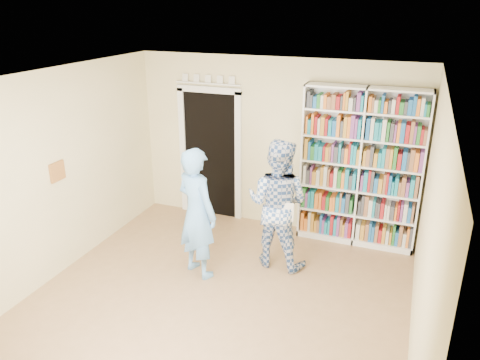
# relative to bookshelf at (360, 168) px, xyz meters

# --- Properties ---
(floor) EXTENTS (5.00, 5.00, 0.00)m
(floor) POSITION_rel_bookshelf_xyz_m (-1.35, -2.34, -1.20)
(floor) COLOR #976F49
(floor) RESTS_ON ground
(ceiling) EXTENTS (5.00, 5.00, 0.00)m
(ceiling) POSITION_rel_bookshelf_xyz_m (-1.35, -2.34, 1.50)
(ceiling) COLOR white
(ceiling) RESTS_ON wall_back
(wall_back) EXTENTS (4.50, 0.00, 4.50)m
(wall_back) POSITION_rel_bookshelf_xyz_m (-1.35, 0.16, 0.15)
(wall_back) COLOR beige
(wall_back) RESTS_ON floor
(wall_left) EXTENTS (0.00, 5.00, 5.00)m
(wall_left) POSITION_rel_bookshelf_xyz_m (-3.60, -2.34, 0.15)
(wall_left) COLOR beige
(wall_left) RESTS_ON floor
(wall_right) EXTENTS (0.00, 5.00, 5.00)m
(wall_right) POSITION_rel_bookshelf_xyz_m (0.90, -2.34, 0.15)
(wall_right) COLOR beige
(wall_right) RESTS_ON floor
(bookshelf) EXTENTS (1.72, 0.32, 2.37)m
(bookshelf) POSITION_rel_bookshelf_xyz_m (0.00, 0.00, 0.00)
(bookshelf) COLOR white
(bookshelf) RESTS_ON floor
(doorway) EXTENTS (1.10, 0.08, 2.43)m
(doorway) POSITION_rel_bookshelf_xyz_m (-2.45, 0.13, -0.02)
(doorway) COLOR black
(doorway) RESTS_ON floor
(wall_art) EXTENTS (0.03, 0.25, 0.25)m
(wall_art) POSITION_rel_bookshelf_xyz_m (-3.58, -2.14, 0.20)
(wall_art) COLOR brown
(wall_art) RESTS_ON wall_left
(man_blue) EXTENTS (0.76, 0.65, 1.77)m
(man_blue) POSITION_rel_bookshelf_xyz_m (-1.84, -1.66, -0.31)
(man_blue) COLOR #67A5E6
(man_blue) RESTS_ON floor
(man_plaid) EXTENTS (0.94, 0.76, 1.81)m
(man_plaid) POSITION_rel_bookshelf_xyz_m (-0.94, -1.03, -0.29)
(man_plaid) COLOR #305393
(man_plaid) RESTS_ON floor
(paper_sheet) EXTENTS (0.18, 0.06, 0.26)m
(paper_sheet) POSITION_rel_bookshelf_xyz_m (-0.76, -1.23, -0.31)
(paper_sheet) COLOR white
(paper_sheet) RESTS_ON man_plaid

